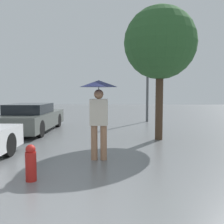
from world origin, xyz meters
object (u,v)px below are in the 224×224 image
at_px(pedestrian, 99,102).
at_px(fire_hydrant, 31,163).
at_px(parked_car_farthest, 31,118).
at_px(street_lamp, 148,77).
at_px(tree, 160,43).

relative_size(pedestrian, fire_hydrant, 2.81).
height_order(parked_car_farthest, street_lamp, street_lamp).
distance_m(street_lamp, fire_hydrant, 10.28).
bearing_deg(pedestrian, tree, 54.46).
relative_size(tree, street_lamp, 1.09).
bearing_deg(pedestrian, street_lamp, 75.16).
distance_m(tree, street_lamp, 5.37).
relative_size(street_lamp, fire_hydrant, 6.05).
bearing_deg(parked_car_farthest, fire_hydrant, -70.80).
xyz_separation_m(parked_car_farthest, street_lamp, (5.33, 3.65, 1.94)).
distance_m(pedestrian, fire_hydrant, 2.20).
relative_size(parked_car_farthest, tree, 0.96).
xyz_separation_m(parked_car_farthest, fire_hydrant, (2.03, -5.84, -0.22)).
bearing_deg(parked_car_farthest, street_lamp, 34.42).
xyz_separation_m(pedestrian, tree, (1.91, 2.68, 1.90)).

